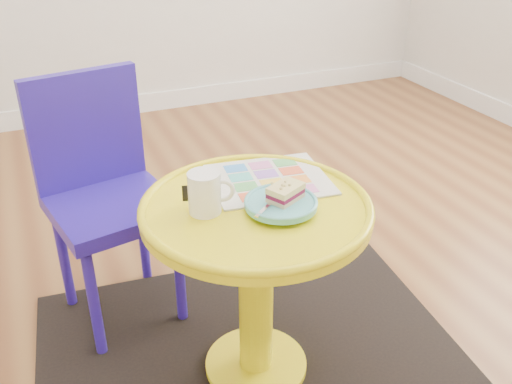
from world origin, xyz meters
name	(u,v)px	position (x,y,z in m)	size (l,w,h in m)	color
floor	(279,281)	(0.00, 0.00, 0.00)	(4.00, 4.00, 0.00)	brown
rug	(256,366)	(-0.25, -0.37, 0.00)	(1.30, 1.10, 0.01)	black
side_table	(256,257)	(-0.25, -0.37, 0.42)	(0.61, 0.61, 0.58)	yellow
chair	(103,185)	(-0.58, 0.12, 0.47)	(0.42, 0.42, 0.82)	#29179B
newspaper	(269,179)	(-0.16, -0.25, 0.58)	(0.33, 0.28, 0.01)	silver
mug	(205,192)	(-0.38, -0.35, 0.64)	(0.12, 0.08, 0.11)	white
plate	(281,204)	(-0.20, -0.42, 0.60)	(0.19, 0.19, 0.02)	#58B5BB
cake_slice	(286,192)	(-0.19, -0.41, 0.62)	(0.11, 0.10, 0.04)	#D3BC8C
fork	(271,203)	(-0.23, -0.42, 0.61)	(0.12, 0.10, 0.00)	silver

